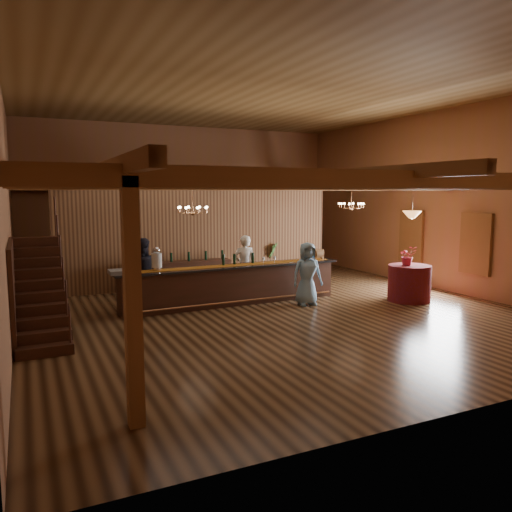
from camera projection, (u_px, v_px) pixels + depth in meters
name	position (u px, v px, depth m)	size (l,w,h in m)	color
floor	(263.00, 306.00, 13.30)	(14.00, 14.00, 0.00)	brown
ceiling	(264.00, 93.00, 12.60)	(14.00, 14.00, 0.00)	olive
wall_back	(184.00, 199.00, 19.23)	(12.00, 0.10, 5.50)	#955D3D
wall_front	(492.00, 211.00, 6.66)	(12.00, 0.10, 5.50)	#955D3D
wall_left	(6.00, 204.00, 10.42)	(0.10, 14.00, 5.50)	#955D3D
wall_right	(437.00, 200.00, 15.47)	(0.10, 14.00, 5.50)	#955D3D
beam_grid	(255.00, 183.00, 13.34)	(11.90, 13.90, 0.39)	brown
support_posts	(272.00, 248.00, 12.64)	(9.20, 10.20, 3.20)	brown
partition_wall	(202.00, 238.00, 16.03)	(9.00, 0.18, 3.10)	brown
window_right_front	(476.00, 244.00, 14.17)	(0.12, 1.05, 1.75)	white
window_right_back	(411.00, 236.00, 16.50)	(0.12, 1.05, 1.75)	white
staircase	(40.00, 291.00, 10.21)	(1.00, 2.80, 2.00)	#401E15
backroom_boxes	(190.00, 261.00, 18.04)	(4.10, 0.60, 1.10)	#401E15
tasting_bar	(232.00, 285.00, 13.43)	(6.33, 0.99, 1.06)	#401E15
beverage_dispenser	(157.00, 259.00, 12.47)	(0.26, 0.26, 0.60)	silver
glass_rack_tray	(120.00, 272.00, 11.99)	(0.50, 0.50, 0.10)	gray
raffle_drum	(319.00, 254.00, 14.53)	(0.34, 0.24, 0.30)	#9D7341
bar_bottle_0	(223.00, 260.00, 13.37)	(0.07, 0.07, 0.30)	black
bar_bottle_1	(234.00, 259.00, 13.51)	(0.07, 0.07, 0.30)	black
bar_bottle_2	(253.00, 258.00, 13.76)	(0.07, 0.07, 0.30)	black
backbar_shelf	(180.00, 276.00, 15.38)	(3.18, 0.50, 0.89)	#401E15
round_table	(409.00, 283.00, 13.83)	(1.16, 1.16, 1.00)	#591329
chandelier_left	(193.00, 209.00, 13.06)	(0.80, 0.80, 0.80)	#A66D45
chandelier_right	(351.00, 205.00, 15.93)	(0.80, 0.80, 0.77)	#A66D45
pendant_lamp	(412.00, 214.00, 13.58)	(0.52, 0.52, 0.90)	#A66D45
bartender	(244.00, 266.00, 14.44)	(0.65, 0.43, 1.78)	white
staff_second	(142.00, 273.00, 13.04)	(0.89, 0.69, 1.83)	black
guest	(307.00, 274.00, 13.32)	(0.82, 0.54, 1.68)	#7CABCC
floor_plant	(270.00, 261.00, 17.17)	(0.71, 0.57, 1.30)	#416F2E
table_flowers	(408.00, 256.00, 13.74)	(0.48, 0.42, 0.53)	#B42638
table_vase	(408.00, 260.00, 13.75)	(0.15, 0.15, 0.31)	#A66D45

